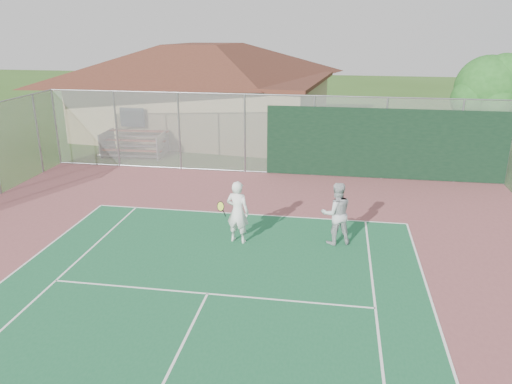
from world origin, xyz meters
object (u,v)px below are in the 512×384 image
bleachers (134,143)px  player_grey_back (336,214)px  clubhouse (205,81)px  player_white_front (238,212)px  tree (490,91)px

bleachers → player_grey_back: (10.20, -9.09, 0.35)m
clubhouse → bleachers: bearing=-107.0°
player_white_front → bleachers: bearing=-40.6°
clubhouse → tree: size_ratio=3.02×
tree → player_grey_back: size_ratio=2.62×
bleachers → tree: bearing=4.3°
tree → player_white_front: tree is taller
bleachers → player_white_front: bearing=-55.0°
bleachers → clubhouse: bearing=64.0°
player_white_front → tree: bearing=-118.7°
clubhouse → bleachers: 6.35m
clubhouse → player_white_front: 15.75m
bleachers → tree: size_ratio=0.63×
clubhouse → player_grey_back: size_ratio=7.94×
tree → player_grey_back: 13.29m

